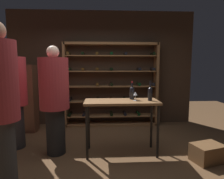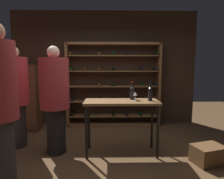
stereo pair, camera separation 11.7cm
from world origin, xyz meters
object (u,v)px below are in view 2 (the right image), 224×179
object	(u,v)px
tasting_table	(121,107)
wine_crate	(208,154)
person_guest_khaki	(0,99)
wine_bottle_gold_foil	(132,93)
wine_bottle_red_label	(150,94)
person_host_in_suit	(55,96)
display_cabinet	(29,98)
wine_rack	(113,85)
person_bystander_red_print	(16,93)
wine_glass_stemmed_center	(135,94)

from	to	relation	value
tasting_table	wine_crate	size ratio (longest dim) A/B	2.66
person_guest_khaki	wine_crate	distance (m)	3.13
wine_bottle_gold_foil	wine_bottle_red_label	bearing A→B (deg)	-27.79
person_host_in_suit	display_cabinet	size ratio (longest dim) A/B	1.20
person_guest_khaki	wine_crate	xyz separation A→B (m)	(2.92, 0.55, -1.00)
wine_bottle_red_label	display_cabinet	bearing A→B (deg)	153.52
wine_rack	person_host_in_suit	xyz separation A→B (m)	(-1.05, -1.59, -0.03)
wine_crate	wine_bottle_red_label	distance (m)	1.32
tasting_table	person_guest_khaki	distance (m)	1.84
tasting_table	person_bystander_red_print	bearing A→B (deg)	170.08
person_host_in_suit	wine_glass_stemmed_center	bearing A→B (deg)	-28.79
person_host_in_suit	person_guest_khaki	size ratio (longest dim) A/B	0.91
tasting_table	person_host_in_suit	world-z (taller)	person_host_in_suit
wine_rack	wine_glass_stemmed_center	size ratio (longest dim) A/B	15.39
tasting_table	wine_bottle_gold_foil	bearing A→B (deg)	35.27
display_cabinet	person_bystander_red_print	bearing A→B (deg)	-81.48
wine_bottle_red_label	wine_bottle_gold_foil	size ratio (longest dim) A/B	1.06
wine_rack	wine_bottle_red_label	xyz separation A→B (m)	(0.59, -1.66, 0.01)
person_host_in_suit	wine_crate	size ratio (longest dim) A/B	3.91
display_cabinet	wine_bottle_red_label	bearing A→B (deg)	-26.48
display_cabinet	wine_bottle_red_label	world-z (taller)	display_cabinet
display_cabinet	wine_bottle_gold_foil	xyz separation A→B (m)	(2.30, -1.14, 0.28)
person_host_in_suit	wine_bottle_gold_foil	world-z (taller)	person_host_in_suit
display_cabinet	tasting_table	bearing A→B (deg)	-31.35
person_bystander_red_print	display_cabinet	bearing A→B (deg)	-52.57
display_cabinet	wine_bottle_red_label	size ratio (longest dim) A/B	4.62
tasting_table	person_guest_khaki	xyz separation A→B (m)	(-1.55, -0.93, 0.32)
wine_rack	person_guest_khaki	distance (m)	2.96
wine_rack	wine_bottle_red_label	world-z (taller)	wine_rack
person_host_in_suit	wine_bottle_red_label	xyz separation A→B (m)	(1.65, -0.06, 0.04)
person_host_in_suit	person_bystander_red_print	size ratio (longest dim) A/B	0.99
wine_rack	person_host_in_suit	size ratio (longest dim) A/B	1.27
person_host_in_suit	wine_glass_stemmed_center	size ratio (longest dim) A/B	12.14
wine_bottle_red_label	wine_bottle_gold_foil	bearing A→B (deg)	152.21
person_guest_khaki	wine_bottle_red_label	world-z (taller)	person_guest_khaki
wine_crate	wine_bottle_gold_foil	size ratio (longest dim) A/B	1.50
person_bystander_red_print	wine_bottle_gold_foil	distance (m)	2.17
person_bystander_red_print	wine_glass_stemmed_center	world-z (taller)	person_bystander_red_print
person_host_in_suit	wine_crate	world-z (taller)	person_host_in_suit
person_bystander_red_print	person_guest_khaki	world-z (taller)	person_guest_khaki
person_guest_khaki	wine_bottle_gold_foil	world-z (taller)	person_guest_khaki
person_bystander_red_print	wine_bottle_gold_foil	world-z (taller)	person_bystander_red_print
wine_crate	wine_glass_stemmed_center	bearing A→B (deg)	161.44
wine_crate	wine_bottle_gold_foil	xyz separation A→B (m)	(-1.16, 0.52, 0.92)
wine_bottle_gold_foil	wine_crate	bearing A→B (deg)	-24.22
tasting_table	wine_bottle_red_label	world-z (taller)	wine_bottle_red_label
wine_rack	person_bystander_red_print	bearing A→B (deg)	-145.00
wine_rack	display_cabinet	bearing A→B (deg)	-169.67
display_cabinet	wine_crate	bearing A→B (deg)	-25.62
person_host_in_suit	person_bystander_red_print	xyz separation A→B (m)	(-0.81, 0.29, 0.01)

